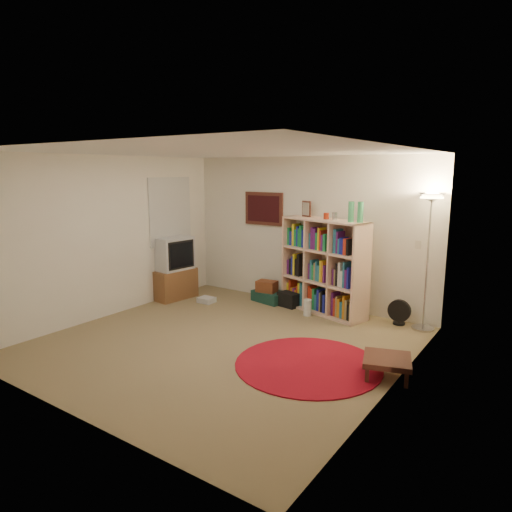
% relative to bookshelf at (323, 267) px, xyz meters
% --- Properties ---
extents(room, '(4.54, 4.54, 2.54)m').
position_rel_bookshelf_xyz_m(room, '(-0.51, -1.93, 0.52)').
color(room, olive).
rests_on(room, ground).
extents(bookshelf, '(1.58, 0.84, 1.82)m').
position_rel_bookshelf_xyz_m(bookshelf, '(0.00, 0.00, 0.00)').
color(bookshelf, beige).
rests_on(bookshelf, ground).
extents(floor_lamp, '(0.48, 0.48, 1.97)m').
position_rel_bookshelf_xyz_m(floor_lamp, '(1.59, 0.07, 0.90)').
color(floor_lamp, '#B2B0B5').
rests_on(floor_lamp, ground).
extents(floor_fan, '(0.34, 0.18, 0.38)m').
position_rel_bookshelf_xyz_m(floor_fan, '(1.23, 0.07, -0.54)').
color(floor_fan, black).
rests_on(floor_fan, ground).
extents(tv_stand, '(0.62, 0.82, 1.11)m').
position_rel_bookshelf_xyz_m(tv_stand, '(-2.60, -0.78, -0.20)').
color(tv_stand, brown).
rests_on(tv_stand, ground).
extents(dvd_box, '(0.27, 0.23, 0.09)m').
position_rel_bookshelf_xyz_m(dvd_box, '(-1.89, -0.67, -0.69)').
color(dvd_box, silver).
rests_on(dvd_box, ground).
extents(suitcase, '(0.64, 0.48, 0.19)m').
position_rel_bookshelf_xyz_m(suitcase, '(-1.02, -0.00, -0.64)').
color(suitcase, '#143830').
rests_on(suitcase, ground).
extents(wicker_basket, '(0.36, 0.27, 0.19)m').
position_rel_bookshelf_xyz_m(wicker_basket, '(-1.04, -0.05, -0.45)').
color(wicker_basket, brown).
rests_on(wicker_basket, suitcase).
extents(duffel_bag, '(0.40, 0.36, 0.24)m').
position_rel_bookshelf_xyz_m(duffel_bag, '(-0.58, -0.03, -0.61)').
color(duffel_bag, black).
rests_on(duffel_bag, ground).
extents(paper_towel, '(0.15, 0.15, 0.26)m').
position_rel_bookshelf_xyz_m(paper_towel, '(-0.10, -0.32, -0.60)').
color(paper_towel, white).
rests_on(paper_towel, ground).
extents(red_rug, '(1.74, 1.74, 0.02)m').
position_rel_bookshelf_xyz_m(red_rug, '(0.80, -1.98, -0.73)').
color(red_rug, maroon).
rests_on(red_rug, ground).
extents(side_table, '(0.64, 0.64, 0.23)m').
position_rel_bookshelf_xyz_m(side_table, '(1.67, -1.77, -0.54)').
color(side_table, '#451F18').
rests_on(side_table, ground).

